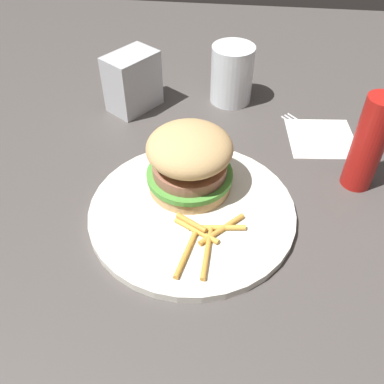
% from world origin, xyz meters
% --- Properties ---
extents(ground_plane, '(1.60, 1.60, 0.00)m').
position_xyz_m(ground_plane, '(0.00, 0.00, 0.00)').
color(ground_plane, '#47423F').
extents(plate, '(0.28, 0.28, 0.01)m').
position_xyz_m(plate, '(0.01, 0.03, 0.01)').
color(plate, silver).
rests_on(plate, ground_plane).
extents(sandwich, '(0.12, 0.12, 0.09)m').
position_xyz_m(sandwich, '(0.05, 0.04, 0.06)').
color(sandwich, tan).
rests_on(sandwich, plate).
extents(fries_pile, '(0.11, 0.09, 0.01)m').
position_xyz_m(fries_pile, '(-0.05, 0.01, 0.02)').
color(fries_pile, gold).
rests_on(fries_pile, plate).
extents(napkin, '(0.12, 0.12, 0.00)m').
position_xyz_m(napkin, '(0.21, -0.17, 0.00)').
color(napkin, white).
rests_on(napkin, ground_plane).
extents(fork, '(0.14, 0.13, 0.00)m').
position_xyz_m(fork, '(0.21, -0.17, 0.00)').
color(fork, silver).
rests_on(fork, napkin).
extents(drink_glass, '(0.08, 0.08, 0.10)m').
position_xyz_m(drink_glass, '(0.31, -0.01, 0.05)').
color(drink_glass, silver).
rests_on(drink_glass, ground_plane).
extents(napkin_dispenser, '(0.11, 0.10, 0.10)m').
position_xyz_m(napkin_dispenser, '(0.26, 0.16, 0.05)').
color(napkin_dispenser, '#B7BABF').
rests_on(napkin_dispenser, ground_plane).
extents(ketchup_bottle, '(0.04, 0.04, 0.14)m').
position_xyz_m(ketchup_bottle, '(0.10, -0.21, 0.07)').
color(ketchup_bottle, '#B21914').
rests_on(ketchup_bottle, ground_plane).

